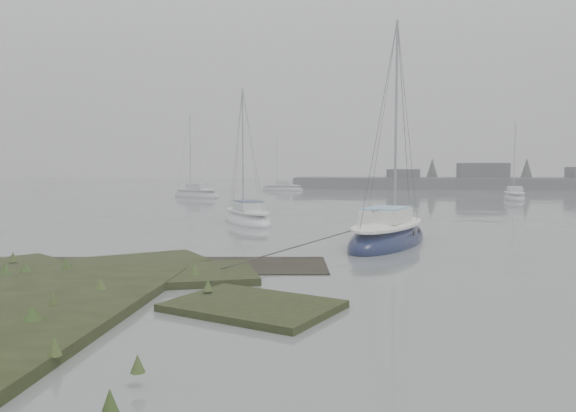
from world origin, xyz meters
The scene contains 7 objects.
ground centered at (0.00, 30.00, 0.00)m, with size 160.00×160.00×0.00m, color slate.
far_shoreline centered at (26.84, 61.90, 0.85)m, with size 60.00×8.00×4.15m.
sailboat_main centered at (4.22, 9.88, 0.30)m, with size 4.61×7.18×9.65m.
sailboat_white centered at (-2.71, 17.21, 0.24)m, with size 4.24×5.80×7.89m.
sailboat_far_a centered at (-11.65, 40.02, 0.26)m, with size 6.10×5.09×8.54m.
sailboat_far_b centered at (17.60, 39.20, 0.23)m, with size 2.63×5.58×7.57m.
sailboat_far_c centered at (-4.88, 54.13, 0.23)m, with size 5.40×2.76×7.27m.
Camera 1 is at (2.48, -12.50, 3.20)m, focal length 35.00 mm.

